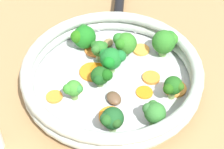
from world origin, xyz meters
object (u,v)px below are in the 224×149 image
carrot_slice_0 (175,88)px  carrot_slice_9 (151,78)px  carrot_slice_1 (110,116)px  broccoli_floret_7 (154,112)px  carrot_slice_3 (99,70)px  mushroom_piece_1 (114,98)px  carrot_slice_2 (54,97)px  carrot_slice_6 (141,50)px  broccoli_floret_5 (173,86)px  mushroom_piece_2 (108,43)px  broccoli_floret_8 (111,59)px  skillet (112,83)px  carrot_slice_5 (75,89)px  broccoli_floret_3 (101,76)px  broccoli_floret_9 (112,119)px  broccoli_floret_6 (83,37)px  carrot_slice_10 (95,49)px  broccoli_floret_0 (124,43)px  broccoli_floret_1 (99,49)px  carrot_slice_4 (144,93)px  carrot_slice_7 (92,72)px  broccoli_floret_2 (165,41)px  broccoli_floret_4 (73,89)px  carrot_slice_8 (153,110)px  mushroom_piece_0 (132,45)px

carrot_slice_0 → carrot_slice_9: size_ratio=1.27×
carrot_slice_1 → broccoli_floret_7: 0.07m
carrot_slice_3 → mushroom_piece_1: (0.05, 0.06, 0.00)m
carrot_slice_2 → carrot_slice_6: bearing=156.2°
carrot_slice_1 → broccoli_floret_5: (-0.09, 0.07, 0.03)m
carrot_slice_9 → broccoli_floret_7: bearing=25.7°
carrot_slice_3 → mushroom_piece_2: bearing=-164.0°
carrot_slice_1 → broccoli_floret_8: (-0.10, -0.05, 0.03)m
skillet → broccoli_floret_8: (-0.02, -0.01, 0.04)m
carrot_slice_5 → broccoli_floret_5: 0.17m
carrot_slice_6 → broccoli_floret_3: (0.12, -0.02, 0.02)m
broccoli_floret_9 → broccoli_floret_6: bearing=-136.6°
carrot_slice_9 → mushroom_piece_2: mushroom_piece_2 is taller
carrot_slice_2 → carrot_slice_10: 0.14m
carrot_slice_10 → broccoli_floret_0: 0.06m
carrot_slice_10 → broccoli_floret_1: bearing=46.0°
mushroom_piece_2 → broccoli_floret_0: bearing=73.6°
carrot_slice_1 → carrot_slice_4: carrot_slice_1 is taller
carrot_slice_7 → broccoli_floret_2: bearing=139.2°
broccoli_floret_2 → broccoli_floret_7: bearing=16.8°
broccoli_floret_4 → broccoli_floret_6: size_ratio=0.79×
broccoli_floret_6 → broccoli_floret_7: (0.11, 0.20, 0.00)m
carrot_slice_4 → carrot_slice_6: 0.11m
broccoli_floret_5 → mushroom_piece_2: 0.18m
carrot_slice_0 → carrot_slice_5: bearing=-61.6°
broccoli_floret_2 → broccoli_floret_9: 0.21m
skillet → carrot_slice_7: (0.00, -0.04, 0.01)m
broccoli_floret_8 → broccoli_floret_3: bearing=2.6°
broccoli_floret_0 → broccoli_floret_6: broccoli_floret_0 is taller
skillet → broccoli_floret_1: (-0.04, -0.05, 0.03)m
skillet → broccoli_floret_9: broccoli_floret_9 is taller
broccoli_floret_0 → broccoli_floret_1: (0.03, -0.04, -0.00)m
mushroom_piece_1 → carrot_slice_6: bearing=-174.1°
carrot_slice_6 → broccoli_floret_2: (-0.01, 0.04, 0.03)m
carrot_slice_4 → carrot_slice_5: size_ratio=1.04×
carrot_slice_5 → broccoli_floret_9: (0.05, 0.10, 0.03)m
broccoli_floret_9 → carrot_slice_1: bearing=-147.4°
broccoli_floret_3 → mushroom_piece_2: (-0.10, -0.04, -0.02)m
carrot_slice_5 → broccoli_floret_1: broccoli_floret_1 is taller
carrot_slice_8 → broccoli_floret_6: broccoli_floret_6 is taller
carrot_slice_7 → broccoli_floret_9: 0.14m
mushroom_piece_0 → carrot_slice_3: bearing=-14.6°
carrot_slice_5 → carrot_slice_9: carrot_slice_9 is taller
broccoli_floret_8 → broccoli_floret_5: bearing=86.1°
carrot_slice_9 → carrot_slice_10: bearing=-98.5°
carrot_slice_2 → carrot_slice_5: same height
broccoli_floret_4 → carrot_slice_2: bearing=-65.3°
broccoli_floret_9 → mushroom_piece_2: broccoli_floret_9 is taller
carrot_slice_2 → broccoli_floret_2: 0.23m
carrot_slice_3 → broccoli_floret_5: (-0.00, 0.14, 0.03)m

